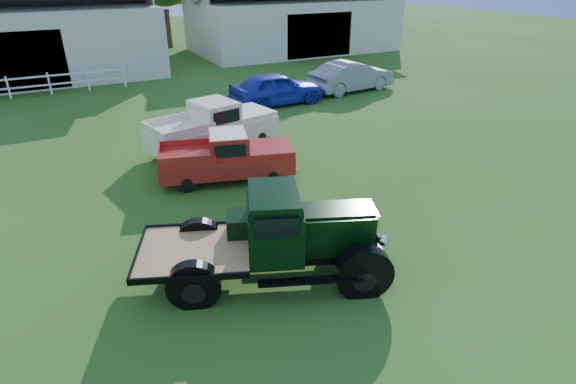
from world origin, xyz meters
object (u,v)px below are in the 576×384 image
white_pickup (213,127)px  misc_car_grey (352,76)px  misc_car_blue (276,88)px  vintage_flatbed (270,236)px  red_pickup (226,156)px

white_pickup → misc_car_grey: white_pickup is taller
misc_car_blue → vintage_flatbed: bearing=153.3°
vintage_flatbed → misc_car_grey: size_ratio=1.08×
red_pickup → white_pickup: 2.82m
white_pickup → misc_car_grey: size_ratio=1.01×
red_pickup → white_pickup: size_ratio=0.88×
red_pickup → misc_car_blue: bearing=69.4°
red_pickup → misc_car_grey: misc_car_grey is taller
misc_car_grey → white_pickup: bearing=112.0°
misc_car_blue → misc_car_grey: (5.05, 0.55, 0.01)m
white_pickup → misc_car_blue: white_pickup is taller
red_pickup → misc_car_blue: same height
red_pickup → misc_car_grey: size_ratio=0.89×
white_pickup → misc_car_blue: bearing=30.8°
white_pickup → misc_car_grey: (10.06, 5.27, -0.11)m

